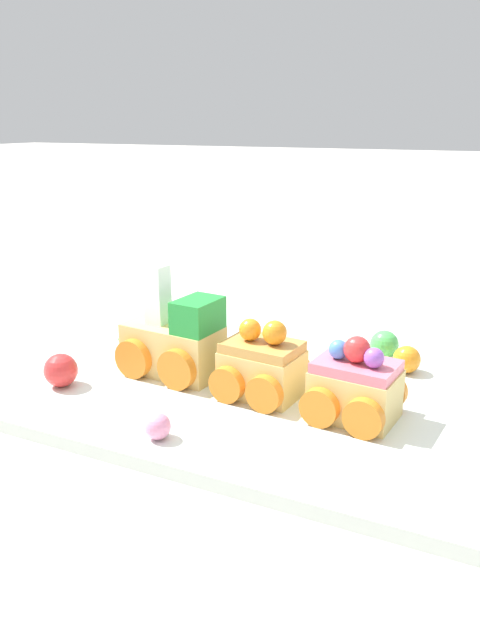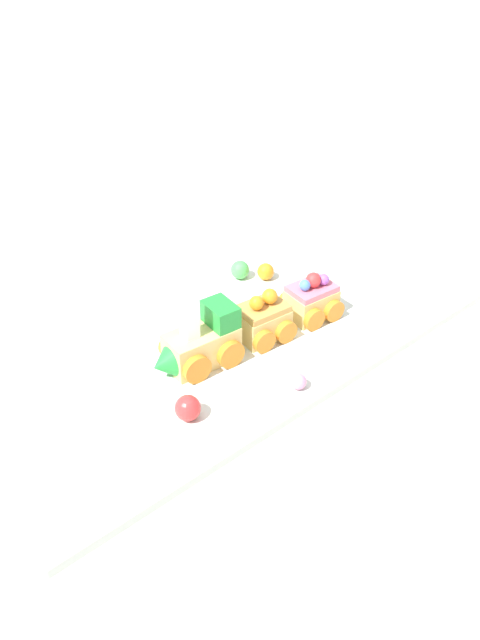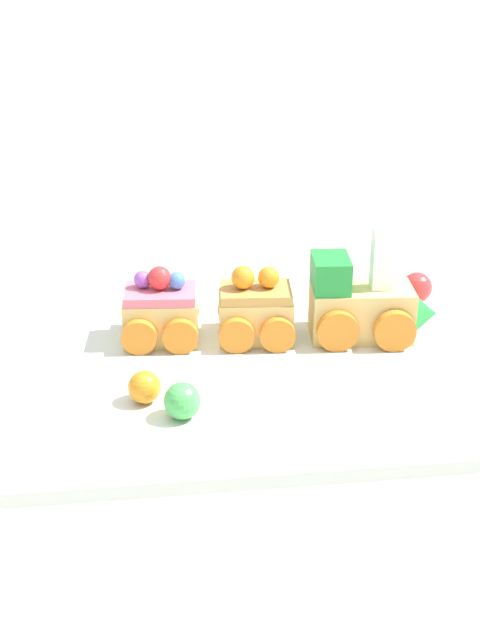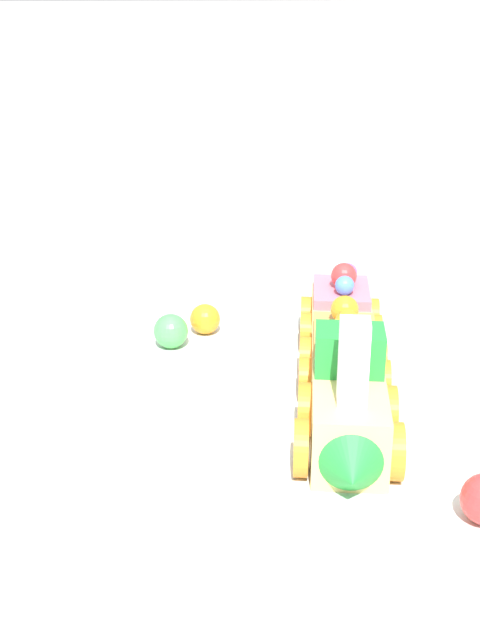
# 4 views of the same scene
# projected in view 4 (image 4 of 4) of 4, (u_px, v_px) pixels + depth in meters

# --- Properties ---
(ground_plane) EXTENTS (10.00, 10.00, 0.00)m
(ground_plane) POSITION_uv_depth(u_px,v_px,m) (290.00, 415.00, 0.66)
(ground_plane) COLOR beige
(display_board) EXTENTS (0.73, 0.36, 0.01)m
(display_board) POSITION_uv_depth(u_px,v_px,m) (290.00, 408.00, 0.66)
(display_board) COLOR silver
(display_board) RESTS_ON ground_plane
(cake_train_locomotive) EXTENTS (0.12, 0.07, 0.10)m
(cake_train_locomotive) POSITION_uv_depth(u_px,v_px,m) (349.00, 418.00, 0.57)
(cake_train_locomotive) COLOR #E5C675
(cake_train_locomotive) RESTS_ON display_board
(cake_car_caramel) EXTENTS (0.07, 0.07, 0.07)m
(cake_car_caramel) POSITION_uv_depth(u_px,v_px,m) (344.00, 357.00, 0.67)
(cake_car_caramel) COLOR #E5C675
(cake_car_caramel) RESTS_ON display_board
(cake_car_strawberry) EXTENTS (0.07, 0.07, 0.07)m
(cake_car_strawberry) POSITION_uv_depth(u_px,v_px,m) (341.00, 313.00, 0.74)
(cake_car_strawberry) COLOR #E5C675
(cake_car_strawberry) RESTS_ON display_board
(gumball_orange) EXTENTS (0.03, 0.03, 0.03)m
(gumball_orange) POSITION_uv_depth(u_px,v_px,m) (205.00, 319.00, 0.76)
(gumball_orange) COLOR orange
(gumball_orange) RESTS_ON display_board
(gumball_green) EXTENTS (0.03, 0.03, 0.03)m
(gumball_green) POSITION_uv_depth(u_px,v_px,m) (171.00, 331.00, 0.74)
(gumball_green) COLOR #4CBC56
(gumball_green) RESTS_ON display_board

